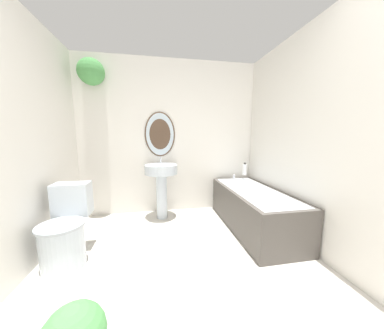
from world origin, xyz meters
name	(u,v)px	position (x,y,z in m)	size (l,w,h in m)	color
wall_back	(163,132)	(-0.11, 2.77, 1.29)	(2.87, 0.35, 2.40)	silver
wall_right	(318,139)	(1.41, 1.38, 1.20)	(0.06, 2.88, 2.40)	silver
toilet	(66,231)	(-1.11, 1.62, 0.31)	(0.41, 0.59, 0.74)	silver
pedestal_sink	(161,179)	(-0.16, 2.48, 0.60)	(0.48, 0.48, 0.91)	silver
bathtub	(253,208)	(1.03, 1.94, 0.27)	(0.65, 1.54, 0.60)	#4C4742
shampoo_bottle	(245,169)	(1.19, 2.56, 0.69)	(0.07, 0.07, 0.20)	white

